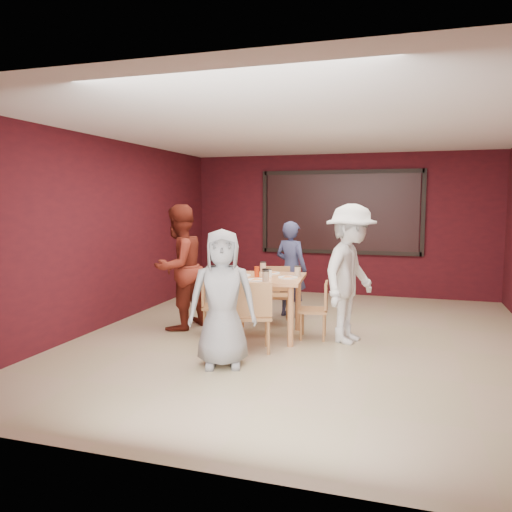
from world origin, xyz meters
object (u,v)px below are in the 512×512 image
(diner_left, at_px, (179,267))
(diner_right, at_px, (351,274))
(chair_left, at_px, (211,303))
(diner_back, at_px, (291,269))
(chair_back, at_px, (277,291))
(chair_right, at_px, (318,307))
(chair_front, at_px, (254,312))
(diner_front, at_px, (222,298))
(dining_table, at_px, (264,285))

(diner_left, distance_m, diner_right, 2.48)
(chair_left, distance_m, diner_right, 1.98)
(diner_back, distance_m, diner_left, 1.86)
(chair_back, distance_m, chair_right, 1.07)
(chair_front, relative_size, diner_front, 0.57)
(dining_table, height_order, chair_back, dining_table)
(chair_left, height_order, diner_back, diner_back)
(chair_back, relative_size, diner_right, 0.47)
(dining_table, xyz_separation_m, chair_back, (-0.04, 0.85, -0.24))
(chair_right, bearing_deg, diner_front, -119.86)
(dining_table, distance_m, chair_back, 0.88)
(chair_back, relative_size, diner_back, 0.55)
(diner_left, relative_size, diner_right, 0.99)
(chair_back, relative_size, diner_left, 0.47)
(diner_right, bearing_deg, dining_table, 110.01)
(chair_left, bearing_deg, diner_front, -62.35)
(chair_front, relative_size, chair_right, 1.14)
(chair_front, relative_size, diner_left, 0.49)
(chair_front, relative_size, diner_back, 0.58)
(diner_right, bearing_deg, diner_left, 107.04)
(chair_front, xyz_separation_m, diner_right, (1.08, 0.83, 0.41))
(chair_right, distance_m, diner_front, 1.71)
(chair_right, xyz_separation_m, diner_left, (-2.05, -0.05, 0.47))
(chair_back, bearing_deg, chair_right, -43.79)
(diner_back, bearing_deg, diner_left, 62.57)
(diner_front, height_order, diner_right, diner_right)
(diner_right, bearing_deg, chair_right, 101.45)
(dining_table, xyz_separation_m, diner_right, (1.17, 0.07, 0.19))
(diner_front, relative_size, diner_left, 0.86)
(chair_front, bearing_deg, dining_table, 96.54)
(chair_front, height_order, chair_right, chair_front)
(dining_table, relative_size, diner_right, 0.63)
(chair_right, height_order, diner_back, diner_back)
(chair_left, relative_size, diner_front, 0.51)
(chair_right, xyz_separation_m, diner_right, (0.43, -0.04, 0.47))
(diner_back, height_order, diner_right, diner_right)
(chair_left, height_order, chair_right, chair_left)
(dining_table, bearing_deg, chair_front, -83.46)
(diner_back, bearing_deg, chair_right, 139.99)
(chair_right, bearing_deg, chair_back, 136.21)
(chair_left, distance_m, diner_front, 1.44)
(chair_back, distance_m, diner_right, 1.50)
(dining_table, xyz_separation_m, diner_left, (-1.31, 0.05, 0.18))
(chair_front, bearing_deg, diner_front, -107.72)
(chair_front, distance_m, diner_front, 0.67)
(chair_front, distance_m, diner_left, 1.67)
(chair_back, xyz_separation_m, chair_left, (-0.71, -0.95, -0.04))
(dining_table, relative_size, diner_front, 0.74)
(chair_back, distance_m, chair_left, 1.19)
(chair_back, bearing_deg, diner_left, -147.97)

